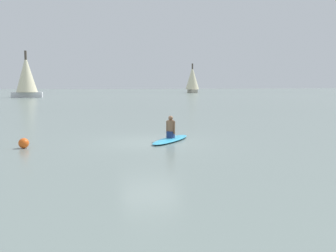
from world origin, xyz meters
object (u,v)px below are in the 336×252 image
at_px(surfboard, 171,139).
at_px(buoy_marker, 24,143).
at_px(person_paddler, 171,128).
at_px(sailboat_center_horizon, 26,76).
at_px(sailboat_distant, 192,79).

distance_m(surfboard, buoy_marker, 6.04).
height_order(person_paddler, sailboat_center_horizon, sailboat_center_horizon).
height_order(surfboard, sailboat_center_horizon, sailboat_center_horizon).
relative_size(surfboard, buoy_marker, 7.95).
bearing_deg(person_paddler, sailboat_center_horizon, 51.25).
xyz_separation_m(surfboard, buoy_marker, (0.45, -6.02, 0.13)).
relative_size(person_paddler, sailboat_center_horizon, 0.11).
bearing_deg(sailboat_center_horizon, buoy_marker, 97.76).
bearing_deg(buoy_marker, sailboat_center_horizon, -173.38).
relative_size(sailboat_center_horizon, buoy_marker, 21.79).
distance_m(sailboat_center_horizon, sailboat_distant, 52.30).
height_order(surfboard, sailboat_distant, sailboat_distant).
bearing_deg(surfboard, sailboat_distant, 20.90).
xyz_separation_m(surfboard, sailboat_distant, (-90.27, 29.44, 3.95)).
relative_size(sailboat_center_horizon, sailboat_distant, 1.02).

